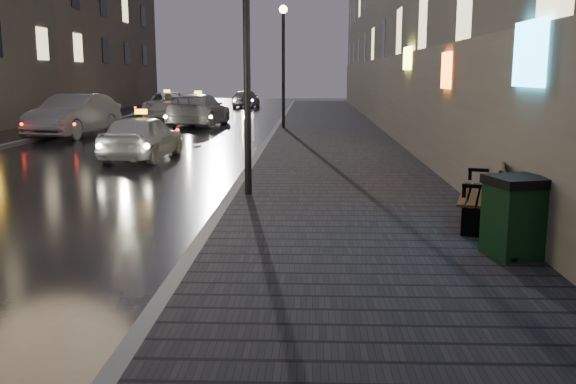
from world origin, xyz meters
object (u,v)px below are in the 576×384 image
object	(u,v)px
bench	(489,193)
taxi_far	(167,105)
lamp_near	(246,23)
trash_bin	(516,216)
lamp_far	(283,51)
taxi_mid	(198,110)
taxi_near	(142,137)
car_left_mid	(74,115)
car_far	(246,99)

from	to	relation	value
bench	taxi_far	size ratio (longest dim) A/B	0.41
lamp_near	trash_bin	distance (m)	6.46
taxi_far	lamp_far	bearing A→B (deg)	-56.88
lamp_far	taxi_mid	world-z (taller)	lamp_far
taxi_far	taxi_near	bearing A→B (deg)	-85.81
taxi_near	lamp_far	bearing A→B (deg)	-106.61
taxi_near	taxi_far	bearing A→B (deg)	-74.87
car_left_mid	taxi_far	xyz separation A→B (m)	(1.24, 11.51, -0.12)
trash_bin	lamp_far	bearing A→B (deg)	84.43
bench	trash_bin	bearing A→B (deg)	-77.71
lamp_far	taxi_near	xyz separation A→B (m)	(-3.80, -9.69, -2.81)
lamp_near	car_far	world-z (taller)	lamp_near
car_left_mid	taxi_mid	bearing A→B (deg)	60.57
taxi_far	car_far	bearing A→B (deg)	66.23
lamp_far	bench	bearing A→B (deg)	-77.58
taxi_mid	taxi_far	bearing A→B (deg)	-58.55
taxi_near	bench	bearing A→B (deg)	136.51
taxi_near	trash_bin	bearing A→B (deg)	130.96
trash_bin	taxi_mid	xyz separation A→B (m)	(-8.23, 22.99, 0.09)
lamp_near	taxi_near	distance (m)	7.88
taxi_near	taxi_far	size ratio (longest dim) A/B	0.76
lamp_near	car_left_mid	bearing A→B (deg)	122.39
taxi_near	taxi_mid	distance (m)	12.41
lamp_far	lamp_near	bearing A→B (deg)	-90.00
lamp_far	car_far	bearing A→B (deg)	100.55
bench	taxi_near	xyz separation A→B (m)	(-7.87, 8.83, 0.01)
trash_bin	taxi_near	world-z (taller)	taxi_near
lamp_near	car_far	xyz separation A→B (m)	(-3.68, 35.74, -2.82)
trash_bin	taxi_mid	distance (m)	24.42
car_left_mid	car_far	world-z (taller)	car_left_mid
trash_bin	car_far	xyz separation A→B (m)	(-7.63, 40.02, -0.02)
lamp_far	car_left_mid	bearing A→B (deg)	-161.89
lamp_near	car_far	size ratio (longest dim) A/B	1.34
lamp_near	car_left_mid	world-z (taller)	lamp_near
lamp_near	bench	distance (m)	5.56
bench	taxi_far	distance (m)	29.50
car_left_mid	taxi_mid	xyz separation A→B (m)	(4.13, 5.46, -0.07)
lamp_near	taxi_far	size ratio (longest dim) A/B	1.01
bench	car_far	distance (m)	39.03
lamp_near	trash_bin	world-z (taller)	lamp_near
taxi_mid	car_far	distance (m)	17.04
lamp_near	taxi_far	xyz separation A→B (m)	(-7.16, 24.76, -2.76)
lamp_near	taxi_near	xyz separation A→B (m)	(-3.80, 6.31, -2.81)
taxi_far	taxi_mid	bearing A→B (deg)	-70.65
car_left_mid	bench	bearing A→B (deg)	-43.93
lamp_far	taxi_mid	size ratio (longest dim) A/B	0.98
lamp_far	taxi_far	distance (m)	11.65
bench	taxi_near	distance (m)	11.83
lamp_far	taxi_mid	distance (m)	5.74
trash_bin	taxi_far	bearing A→B (deg)	94.35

